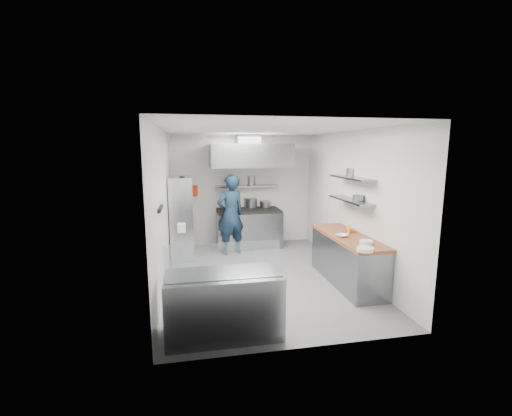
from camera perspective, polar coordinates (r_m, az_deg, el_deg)
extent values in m
plane|color=slate|center=(6.81, 0.97, -11.27)|extent=(5.00, 5.00, 0.00)
plane|color=silver|center=(6.37, 1.05, 12.96)|extent=(5.00, 5.00, 0.00)
cube|color=white|center=(8.88, -2.32, 2.99)|extent=(3.60, 2.80, 0.02)
cube|color=white|center=(4.08, 8.27, -5.14)|extent=(3.60, 2.80, 0.02)
cube|color=white|center=(6.33, -15.16, -0.08)|extent=(2.80, 5.00, 0.02)
cube|color=white|center=(7.03, 15.51, 0.86)|extent=(2.80, 5.00, 0.02)
cube|color=gray|center=(8.67, -1.22, -3.55)|extent=(1.60, 0.80, 0.90)
cube|color=black|center=(8.58, -1.24, -0.43)|extent=(1.57, 0.78, 0.06)
cylinder|color=slate|center=(8.49, -3.51, 0.34)|extent=(0.27, 0.27, 0.20)
cylinder|color=slate|center=(8.90, -0.91, 0.92)|extent=(0.33, 0.33, 0.24)
cylinder|color=slate|center=(8.92, 1.58, 0.68)|extent=(0.28, 0.28, 0.16)
cube|color=gray|center=(8.73, -1.51, 3.66)|extent=(1.60, 0.30, 0.04)
cylinder|color=slate|center=(8.66, -3.58, 4.33)|extent=(0.25, 0.25, 0.18)
cylinder|color=slate|center=(8.97, -0.85, 4.67)|extent=(0.26, 0.26, 0.22)
cube|color=gray|center=(8.27, -1.06, 8.75)|extent=(1.90, 1.15, 0.55)
cube|color=slate|center=(8.49, -1.34, 11.33)|extent=(0.55, 0.55, 0.24)
cube|color=red|center=(8.72, -10.41, 2.84)|extent=(0.22, 0.10, 0.26)
imported|color=#122437|center=(7.99, -4.24, -1.13)|extent=(0.80, 0.66, 1.88)
cube|color=silver|center=(7.86, -12.27, -1.62)|extent=(0.50, 0.90, 1.85)
cube|color=white|center=(7.45, -12.31, -3.22)|extent=(0.16, 0.20, 0.18)
cube|color=yellow|center=(7.67, -12.39, 0.94)|extent=(0.15, 0.19, 0.17)
cylinder|color=black|center=(7.39, -12.18, 4.53)|extent=(0.11, 0.11, 0.18)
cube|color=black|center=(5.42, -15.64, -0.10)|extent=(0.04, 0.55, 0.05)
cube|color=gray|center=(6.59, 14.92, -8.46)|extent=(0.62, 2.00, 0.84)
cube|color=brown|center=(6.47, 15.10, -4.66)|extent=(0.65, 2.04, 0.06)
cylinder|color=white|center=(5.54, 17.72, -6.57)|extent=(0.25, 0.25, 0.06)
cylinder|color=white|center=(5.96, 17.87, -5.44)|extent=(0.21, 0.21, 0.06)
cylinder|color=#D36E3B|center=(6.72, 15.51, -3.62)|extent=(0.18, 0.18, 0.06)
cylinder|color=yellow|center=(6.57, 15.17, -3.38)|extent=(0.05, 0.05, 0.18)
imported|color=white|center=(6.31, 14.09, -4.48)|extent=(0.24, 0.24, 0.05)
cube|color=gray|center=(6.68, 15.45, 1.28)|extent=(0.30, 1.30, 0.04)
cube|color=gray|center=(6.64, 15.62, 4.87)|extent=(0.30, 1.30, 0.04)
cylinder|color=slate|center=(6.53, 16.67, 1.65)|extent=(0.20, 0.20, 0.10)
cylinder|color=slate|center=(7.01, 15.76, 5.84)|extent=(0.24, 0.24, 0.14)
cube|color=gray|center=(4.69, -5.39, -15.74)|extent=(1.50, 0.70, 0.85)
cube|color=silver|center=(4.34, -5.37, -8.71)|extent=(1.47, 0.19, 0.42)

